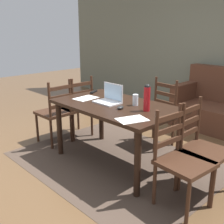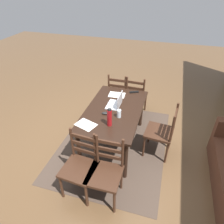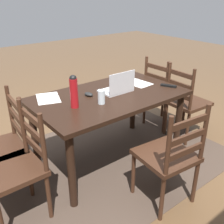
% 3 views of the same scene
% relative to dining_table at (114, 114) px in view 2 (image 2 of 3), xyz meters
% --- Properties ---
extents(ground_plane, '(14.00, 14.00, 0.00)m').
position_rel_dining_table_xyz_m(ground_plane, '(0.00, 0.00, -0.66)').
color(ground_plane, brown).
extents(area_rug, '(2.46, 1.87, 0.01)m').
position_rel_dining_table_xyz_m(area_rug, '(0.00, 0.00, -0.66)').
color(area_rug, '#47382D').
rests_on(area_rug, ground).
extents(dining_table, '(1.52, 0.90, 0.76)m').
position_rel_dining_table_xyz_m(dining_table, '(0.00, 0.00, 0.00)').
color(dining_table, black).
rests_on(dining_table, ground).
extents(chair_far_head, '(0.48, 0.48, 0.95)m').
position_rel_dining_table_xyz_m(chair_far_head, '(0.00, 0.82, -0.20)').
color(chair_far_head, '#3D2316').
rests_on(chair_far_head, ground).
extents(chair_right_near, '(0.48, 0.48, 0.95)m').
position_rel_dining_table_xyz_m(chair_right_near, '(1.05, -0.18, -0.20)').
color(chair_right_near, '#3D2316').
rests_on(chair_right_near, ground).
extents(chair_left_far, '(0.46, 0.46, 0.95)m').
position_rel_dining_table_xyz_m(chair_left_far, '(-1.05, 0.18, -0.20)').
color(chair_left_far, '#3D2316').
rests_on(chair_left_far, ground).
extents(chair_left_near, '(0.45, 0.45, 0.95)m').
position_rel_dining_table_xyz_m(chair_left_near, '(-1.05, -0.18, -0.20)').
color(chair_left_near, '#3D2316').
rests_on(chair_left_near, ground).
extents(chair_right_far, '(0.44, 0.44, 0.95)m').
position_rel_dining_table_xyz_m(chair_right_far, '(1.05, 0.18, -0.20)').
color(chair_right_far, '#3D2316').
rests_on(chair_right_far, ground).
extents(laptop, '(0.32, 0.22, 0.23)m').
position_rel_dining_table_xyz_m(laptop, '(-0.11, 0.01, 0.16)').
color(laptop, silver).
rests_on(laptop, dining_table).
extents(water_bottle, '(0.07, 0.07, 0.30)m').
position_rel_dining_table_xyz_m(water_bottle, '(0.43, 0.05, 0.25)').
color(water_bottle, '#A81419').
rests_on(water_bottle, dining_table).
extents(drinking_glass, '(0.07, 0.07, 0.13)m').
position_rel_dining_table_xyz_m(drinking_glass, '(0.19, 0.13, 0.16)').
color(drinking_glass, silver).
rests_on(drinking_glass, dining_table).
extents(computer_mouse, '(0.08, 0.11, 0.03)m').
position_rel_dining_table_xyz_m(computer_mouse, '(0.18, -0.10, 0.12)').
color(computer_mouse, black).
rests_on(computer_mouse, dining_table).
extents(tv_remote, '(0.11, 0.17, 0.02)m').
position_rel_dining_table_xyz_m(tv_remote, '(-0.66, 0.21, 0.11)').
color(tv_remote, black).
rests_on(tv_remote, dining_table).
extents(paper_stack_left, '(0.23, 0.31, 0.00)m').
position_rel_dining_table_xyz_m(paper_stack_left, '(-0.47, -0.08, 0.10)').
color(paper_stack_left, white).
rests_on(paper_stack_left, dining_table).
extents(paper_stack_right, '(0.30, 0.35, 0.00)m').
position_rel_dining_table_xyz_m(paper_stack_right, '(0.52, -0.29, 0.10)').
color(paper_stack_right, white).
rests_on(paper_stack_right, dining_table).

